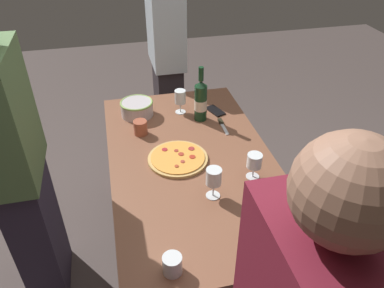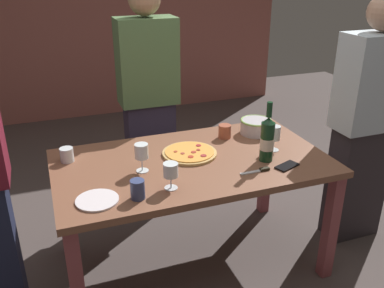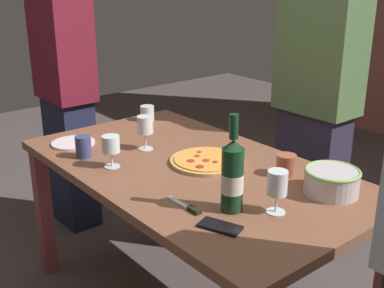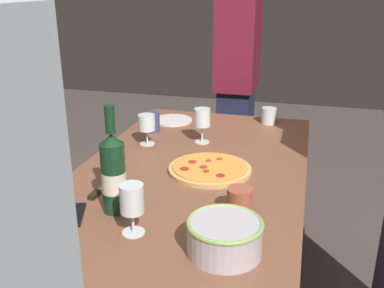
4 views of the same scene
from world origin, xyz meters
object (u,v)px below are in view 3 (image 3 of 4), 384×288
(wine_glass_by_bottle, at_px, (277,184))
(person_guest_left, at_px, (66,94))
(cup_spare, at_px, (83,147))
(serving_bowl, at_px, (332,180))
(wine_bottle, at_px, (232,175))
(cup_ceramic, at_px, (286,165))
(pizza_knife, at_px, (188,207))
(side_plate, at_px, (73,143))
(wine_glass_near_pizza, at_px, (145,126))
(wine_glass_far_left, at_px, (111,146))
(cell_phone, at_px, (220,227))
(person_guest_right, at_px, (316,106))
(cup_amber, at_px, (147,113))
(pizza, at_px, (207,161))
(dining_table, at_px, (192,186))

(wine_glass_by_bottle, distance_m, person_guest_left, 1.70)
(cup_spare, height_order, person_guest_left, person_guest_left)
(serving_bowl, height_order, wine_bottle, wine_bottle)
(cup_ceramic, relative_size, pizza_knife, 0.50)
(wine_glass_by_bottle, xyz_separation_m, person_guest_left, (-1.70, 0.02, -0.01))
(wine_bottle, height_order, side_plate, wine_bottle)
(serving_bowl, xyz_separation_m, wine_glass_near_pizza, (-0.86, -0.27, 0.06))
(serving_bowl, bearing_deg, side_plate, -156.00)
(person_guest_left, bearing_deg, wine_glass_far_left, -15.76)
(person_guest_left, bearing_deg, cell_phone, -9.52)
(cup_spare, bearing_deg, pizza_knife, 3.84)
(wine_glass_by_bottle, distance_m, cup_spare, 0.96)
(cell_phone, xyz_separation_m, person_guest_right, (-0.50, 1.15, 0.11))
(wine_glass_near_pizza, relative_size, cup_ceramic, 1.83)
(wine_glass_far_left, height_order, person_guest_right, person_guest_right)
(wine_glass_near_pizza, distance_m, wine_glass_by_bottle, 0.83)
(cup_amber, bearing_deg, side_plate, -79.38)
(wine_glass_far_left, relative_size, cup_ceramic, 1.60)
(cup_amber, height_order, cup_spare, cup_spare)
(cup_amber, height_order, cell_phone, cup_amber)
(wine_glass_far_left, distance_m, cup_amber, 0.70)
(cup_amber, xyz_separation_m, side_plate, (0.09, -0.51, -0.04))
(wine_glass_far_left, xyz_separation_m, cell_phone, (0.69, 0.00, -0.09))
(pizza, height_order, wine_glass_by_bottle, wine_glass_by_bottle)
(pizza_knife, bearing_deg, side_plate, -179.75)
(wine_glass_by_bottle, height_order, cup_spare, wine_glass_by_bottle)
(cup_ceramic, bearing_deg, wine_bottle, -77.61)
(cup_ceramic, distance_m, pizza_knife, 0.51)
(wine_glass_far_left, relative_size, side_plate, 0.67)
(wine_glass_by_bottle, bearing_deg, cup_amber, 166.99)
(cup_amber, relative_size, side_plate, 0.40)
(person_guest_right, bearing_deg, cell_phone, 21.98)
(wine_bottle, relative_size, cup_spare, 3.57)
(pizza, height_order, wine_glass_near_pizza, wine_glass_near_pizza)
(wine_bottle, bearing_deg, dining_table, 159.75)
(dining_table, height_order, person_guest_left, person_guest_left)
(wine_glass_near_pizza, bearing_deg, pizza_knife, -20.80)
(wine_glass_far_left, xyz_separation_m, side_plate, (-0.38, 0.00, -0.09))
(pizza, height_order, pizza_knife, pizza)
(wine_glass_far_left, distance_m, cell_phone, 0.70)
(pizza, height_order, cup_ceramic, cup_ceramic)
(cup_ceramic, bearing_deg, person_guest_right, 118.35)
(cup_amber, xyz_separation_m, cell_phone, (1.17, -0.51, -0.04))
(pizza, distance_m, wine_glass_by_bottle, 0.53)
(dining_table, bearing_deg, wine_glass_near_pizza, -173.73)
(wine_bottle, bearing_deg, cup_ceramic, 102.39)
(dining_table, xyz_separation_m, wine_bottle, (0.41, -0.15, 0.23))
(wine_glass_by_bottle, distance_m, pizza_knife, 0.33)
(cup_spare, relative_size, side_plate, 0.47)
(cup_amber, bearing_deg, dining_table, -19.02)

